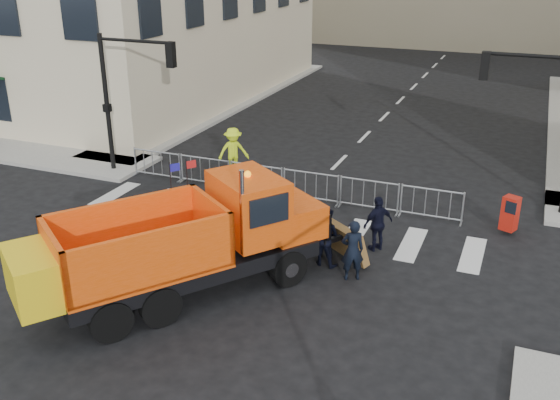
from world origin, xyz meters
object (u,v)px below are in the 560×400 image
at_px(plow_truck, 180,241).
at_px(newspaper_box, 510,213).
at_px(cop_a, 352,250).
at_px(worker, 233,152).
at_px(cop_b, 325,236).
at_px(cop_c, 378,224).

distance_m(plow_truck, newspaper_box, 10.35).
distance_m(cop_a, worker, 8.68).
relative_size(cop_a, cop_b, 1.00).
xyz_separation_m(plow_truck, cop_c, (3.99, 4.44, -0.71)).
relative_size(cop_a, worker, 0.93).
height_order(cop_b, worker, worker).
height_order(cop_a, cop_c, cop_a).
xyz_separation_m(cop_a, cop_c, (0.21, 1.97, -0.02)).
relative_size(cop_a, newspaper_box, 1.57).
height_order(cop_c, newspaper_box, cop_c).
distance_m(cop_b, cop_c, 1.85).
xyz_separation_m(plow_truck, worker, (-2.63, 8.31, -0.47)).
bearing_deg(newspaper_box, plow_truck, -113.86).
xyz_separation_m(cop_c, worker, (-6.62, 3.87, 0.24)).
relative_size(plow_truck, cop_c, 5.12).
distance_m(plow_truck, cop_a, 4.57).
distance_m(plow_truck, cop_c, 6.01).
bearing_deg(worker, cop_c, -70.61).
bearing_deg(cop_c, cop_a, 34.41).
xyz_separation_m(cop_c, newspaper_box, (3.53, 2.61, -0.15)).
bearing_deg(cop_b, plow_truck, 54.80).
bearing_deg(cop_c, newspaper_box, 166.84).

